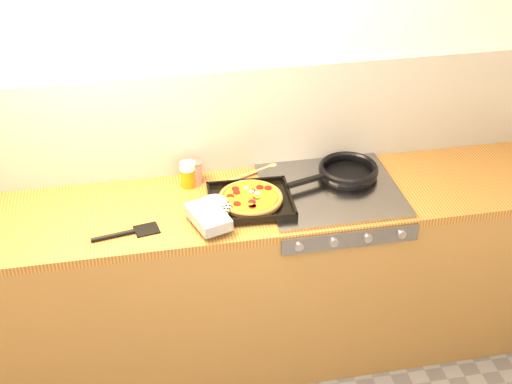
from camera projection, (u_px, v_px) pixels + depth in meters
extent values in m
plane|color=beige|center=(221.00, 101.00, 3.22)|extent=(3.20, 0.00, 3.20)
cube|color=white|center=(222.00, 122.00, 3.26)|extent=(3.20, 0.02, 0.50)
cube|color=brown|center=(235.00, 284.00, 3.41)|extent=(3.20, 0.60, 0.86)
cube|color=#98642F|center=(233.00, 205.00, 3.17)|extent=(3.20, 0.60, 0.04)
cube|color=gray|center=(350.00, 238.00, 3.01)|extent=(0.60, 0.03, 0.08)
cylinder|color=#A5A5AA|center=(299.00, 246.00, 2.96)|extent=(0.04, 0.02, 0.04)
cylinder|color=#A5A5AA|center=(334.00, 242.00, 2.98)|extent=(0.04, 0.02, 0.04)
cylinder|color=#A5A5AA|center=(368.00, 238.00, 3.01)|extent=(0.04, 0.02, 0.04)
cylinder|color=#A5A5AA|center=(402.00, 234.00, 3.03)|extent=(0.04, 0.02, 0.04)
cube|color=gray|center=(331.00, 190.00, 3.23)|extent=(0.60, 0.56, 0.02)
cube|color=black|center=(251.00, 202.00, 3.12)|extent=(0.37, 0.33, 0.01)
cube|color=black|center=(246.00, 181.00, 3.23)|extent=(0.36, 0.03, 0.02)
cube|color=black|center=(256.00, 219.00, 2.98)|extent=(0.36, 0.03, 0.02)
cube|color=black|center=(290.00, 196.00, 3.13)|extent=(0.02, 0.32, 0.02)
cube|color=black|center=(211.00, 202.00, 3.09)|extent=(0.02, 0.32, 0.02)
cylinder|color=olive|center=(251.00, 199.00, 3.11)|extent=(0.28, 0.28, 0.02)
torus|color=olive|center=(251.00, 198.00, 3.10)|extent=(0.29, 0.29, 0.02)
cylinder|color=orange|center=(251.00, 197.00, 3.10)|extent=(0.25, 0.25, 0.01)
cylinder|color=maroon|center=(257.00, 197.00, 3.09)|extent=(0.03, 0.03, 0.00)
cylinder|color=maroon|center=(235.00, 189.00, 3.15)|extent=(0.03, 0.03, 0.00)
cylinder|color=maroon|center=(252.00, 206.00, 3.03)|extent=(0.03, 0.03, 0.00)
cylinder|color=maroon|center=(230.00, 196.00, 3.10)|extent=(0.03, 0.03, 0.00)
cylinder|color=maroon|center=(260.00, 187.00, 3.16)|extent=(0.03, 0.03, 0.00)
cylinder|color=maroon|center=(252.00, 191.00, 3.13)|extent=(0.03, 0.03, 0.00)
cylinder|color=maroon|center=(237.00, 204.00, 3.05)|extent=(0.03, 0.03, 0.00)
cylinder|color=maroon|center=(268.00, 188.00, 3.16)|extent=(0.03, 0.03, 0.00)
cylinder|color=maroon|center=(252.00, 206.00, 3.03)|extent=(0.03, 0.03, 0.00)
cylinder|color=maroon|center=(252.00, 202.00, 3.06)|extent=(0.03, 0.03, 0.00)
cylinder|color=maroon|center=(237.00, 192.00, 3.12)|extent=(0.03, 0.03, 0.00)
ellipsoid|color=orange|center=(235.00, 199.00, 3.08)|extent=(0.03, 0.02, 0.01)
ellipsoid|color=orange|center=(230.00, 198.00, 3.08)|extent=(0.03, 0.02, 0.01)
ellipsoid|color=orange|center=(247.00, 191.00, 3.13)|extent=(0.03, 0.02, 0.01)
ellipsoid|color=orange|center=(245.00, 187.00, 3.16)|extent=(0.03, 0.02, 0.01)
ellipsoid|color=orange|center=(250.00, 204.00, 3.04)|extent=(0.03, 0.02, 0.01)
ellipsoid|color=orange|center=(258.00, 197.00, 3.09)|extent=(0.03, 0.02, 0.01)
ellipsoid|color=orange|center=(255.00, 196.00, 3.10)|extent=(0.03, 0.02, 0.01)
ellipsoid|color=orange|center=(236.00, 200.00, 3.07)|extent=(0.03, 0.02, 0.01)
ellipsoid|color=orange|center=(250.00, 188.00, 3.15)|extent=(0.03, 0.02, 0.01)
ellipsoid|color=silver|center=(246.00, 188.00, 3.16)|extent=(0.03, 0.03, 0.01)
ellipsoid|color=silver|center=(251.00, 191.00, 3.13)|extent=(0.03, 0.03, 0.01)
ellipsoid|color=silver|center=(257.00, 193.00, 3.12)|extent=(0.03, 0.03, 0.01)
cube|color=black|center=(208.00, 217.00, 2.96)|extent=(0.19, 0.24, 0.05)
ellipsoid|color=black|center=(214.00, 203.00, 3.05)|extent=(0.13, 0.13, 0.05)
cylinder|color=black|center=(223.00, 212.00, 3.00)|extent=(0.08, 0.10, 0.05)
cylinder|color=black|center=(348.00, 174.00, 3.31)|extent=(0.32, 0.32, 0.01)
torus|color=black|center=(348.00, 170.00, 3.30)|extent=(0.35, 0.35, 0.03)
cube|color=black|center=(307.00, 180.00, 3.21)|extent=(0.20, 0.08, 0.02)
cylinder|color=#AD130D|center=(194.00, 172.00, 3.27)|extent=(0.10, 0.10, 0.10)
cylinder|color=#B2B2B7|center=(194.00, 162.00, 3.24)|extent=(0.10, 0.10, 0.01)
cylinder|color=#B2B2B7|center=(195.00, 182.00, 3.29)|extent=(0.10, 0.10, 0.01)
cylinder|color=#C56B0B|center=(188.00, 178.00, 3.24)|extent=(0.08, 0.08, 0.09)
cylinder|color=silver|center=(187.00, 166.00, 3.21)|extent=(0.08, 0.08, 0.03)
cylinder|color=#AF7C4A|center=(248.00, 174.00, 3.33)|extent=(0.24, 0.12, 0.02)
ellipsoid|color=#AF7C4A|center=(273.00, 166.00, 3.40)|extent=(0.07, 0.06, 0.02)
cube|color=black|center=(147.00, 230.00, 2.97)|extent=(0.11, 0.10, 0.01)
cylinder|color=black|center=(113.00, 236.00, 2.92)|extent=(0.18, 0.05, 0.02)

